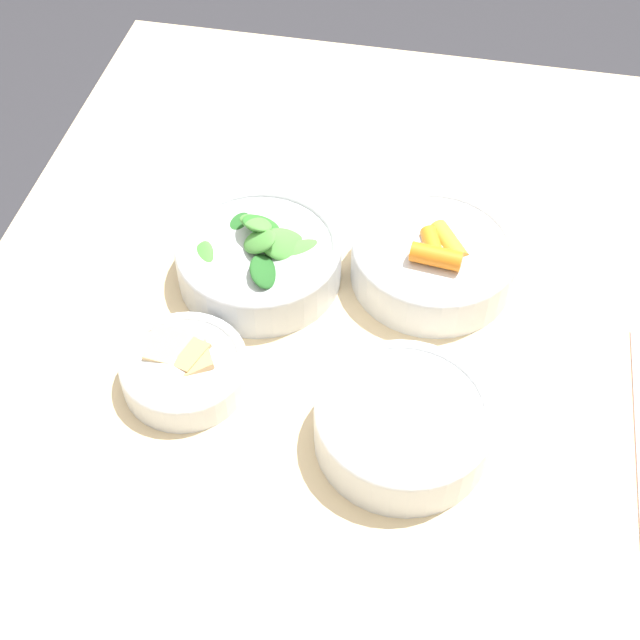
% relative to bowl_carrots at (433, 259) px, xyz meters
% --- Properties ---
extents(ground_plane, '(10.00, 10.00, 0.00)m').
position_rel_bowl_carrots_xyz_m(ground_plane, '(0.12, -0.09, -0.80)').
color(ground_plane, '#2D2D33').
extents(dining_table, '(1.09, 0.78, 0.77)m').
position_rel_bowl_carrots_xyz_m(dining_table, '(0.12, -0.09, -0.16)').
color(dining_table, beige).
rests_on(dining_table, ground_plane).
extents(bowl_carrots, '(0.17, 0.17, 0.07)m').
position_rel_bowl_carrots_xyz_m(bowl_carrots, '(0.00, 0.00, 0.00)').
color(bowl_carrots, silver).
rests_on(bowl_carrots, dining_table).
extents(bowl_greens, '(0.17, 0.17, 0.08)m').
position_rel_bowl_carrots_xyz_m(bowl_greens, '(0.04, -0.18, 0.00)').
color(bowl_greens, silver).
rests_on(bowl_greens, dining_table).
extents(bowl_beans_hotdog, '(0.16, 0.16, 0.05)m').
position_rel_bowl_carrots_xyz_m(bowl_beans_hotdog, '(0.21, -0.00, -0.00)').
color(bowl_beans_hotdog, silver).
rests_on(bowl_beans_hotdog, dining_table).
extents(bowl_cookies, '(0.12, 0.12, 0.04)m').
position_rel_bowl_carrots_xyz_m(bowl_cookies, '(0.18, -0.22, -0.01)').
color(bowl_cookies, silver).
rests_on(bowl_cookies, dining_table).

